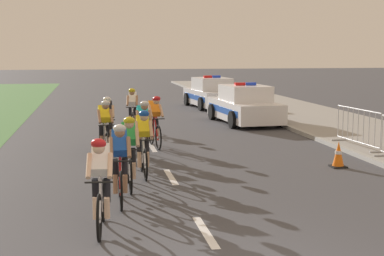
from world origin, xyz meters
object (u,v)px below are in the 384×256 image
Objects in this scene: cyclist_third at (129,151)px; cyclist_fifth at (143,128)px; cyclist_lead at (101,183)px; cyclist_fourth at (143,142)px; crowd_barrier_rear at (358,128)px; traffic_cone_mid at (338,155)px; cyclist_second at (120,162)px; police_car_second at (211,94)px; cyclist_ninth at (133,109)px; police_car_nearest at (244,106)px; cyclist_sixth at (155,121)px; cyclist_seventh at (105,127)px; cyclist_eighth at (108,122)px.

cyclist_third is 1.00× the size of cyclist_fifth.
cyclist_lead is 1.00× the size of cyclist_fourth.
traffic_cone_mid is (-1.55, -2.17, -0.34)m from crowd_barrier_rear.
cyclist_fifth is 0.74× the size of crowd_barrier_rear.
crowd_barrier_rear is (6.94, 4.64, -0.14)m from cyclist_second.
traffic_cone_mid is (5.39, 2.47, -0.48)m from cyclist_second.
cyclist_fifth is 0.38× the size of police_car_second.
cyclist_ninth reaches higher than crowd_barrier_rear.
cyclist_fifth is 7.91m from police_car_nearest.
cyclist_sixth is at bearing 77.67° from cyclist_lead.
cyclist_ninth is 0.38× the size of police_car_second.
cyclist_fourth is 2.69× the size of traffic_cone_mid.
cyclist_second is 1.00× the size of cyclist_fourth.
cyclist_seventh is at bearing 88.12° from cyclist_lead.
police_car_second reaches higher than traffic_cone_mid.
cyclist_second is 4.98m from cyclist_seventh.
cyclist_fourth is 3.87m from cyclist_sixth.
cyclist_eighth is 0.38× the size of police_car_nearest.
cyclist_lead is 6.57m from cyclist_seventh.
cyclist_fifth is 5.05m from traffic_cone_mid.
cyclist_second is at bearing -89.50° from cyclist_eighth.
police_car_second reaches higher than cyclist_ninth.
police_car_nearest and police_car_second have the same top height.
cyclist_third and cyclist_seventh have the same top height.
police_car_second is 1.96× the size of crowd_barrier_rear.
cyclist_fifth is at bearing -124.78° from police_car_nearest.
police_car_nearest reaches higher than cyclist_lead.
cyclist_third is at bearing -86.63° from cyclist_eighth.
traffic_cone_mid is (4.08, -3.66, -0.48)m from cyclist_sixth.
cyclist_sixth and cyclist_ninth have the same top height.
police_car_second reaches higher than crowd_barrier_rear.
traffic_cone_mid is at bearing 1.90° from cyclist_fourth.
cyclist_lead is at bearing -101.11° from cyclist_fifth.
cyclist_seventh reaches higher than traffic_cone_mid.
cyclist_second and cyclist_ninth have the same top height.
cyclist_fifth reaches higher than crowd_barrier_rear.
cyclist_lead is at bearing -102.72° from cyclist_third.
police_car_second reaches higher than cyclist_third.
cyclist_fourth is 15.77m from police_car_second.
cyclist_ninth is (0.07, 5.02, 0.00)m from cyclist_fifth.
cyclist_lead is at bearing -144.85° from traffic_cone_mid.
cyclist_ninth is (0.67, 8.50, 0.00)m from cyclist_third.
cyclist_lead is 0.38× the size of police_car_second.
cyclist_third and cyclist_ninth have the same top height.
cyclist_seventh is 2.69× the size of traffic_cone_mid.
traffic_cone_mid is at bearing -41.90° from cyclist_sixth.
cyclist_fifth is 2.69× the size of traffic_cone_mid.
cyclist_third is at bearing -99.83° from cyclist_fifth.
traffic_cone_mid is (4.54, -2.16, -0.48)m from cyclist_fifth.
crowd_barrier_rear is (6.03, -5.01, -0.14)m from cyclist_ninth.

